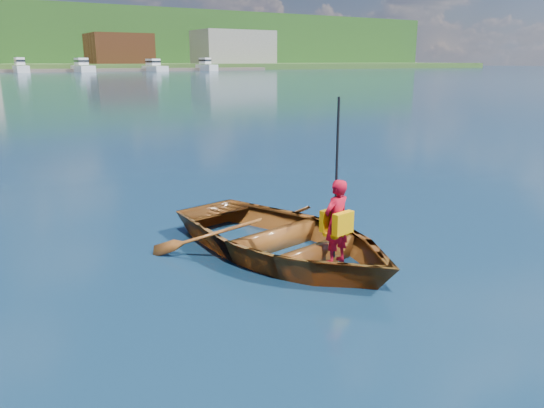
% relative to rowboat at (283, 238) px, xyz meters
% --- Properties ---
extents(ground, '(600.00, 600.00, 0.00)m').
position_rel_rowboat_xyz_m(ground, '(-0.18, -0.13, -0.27)').
color(ground, '#0D1B3A').
rests_on(ground, ground).
extents(rowboat, '(3.64, 4.55, 0.84)m').
position_rel_rowboat_xyz_m(rowboat, '(0.00, 0.00, 0.00)').
color(rowboat, brown).
rests_on(rowboat, ground).
extents(child_paddler, '(0.48, 0.40, 2.26)m').
position_rel_rowboat_xyz_m(child_paddler, '(0.32, -0.85, 0.43)').
color(child_paddler, '#B0091F').
rests_on(child_paddler, ground).
extents(hillside_trees, '(292.64, 80.33, 23.80)m').
position_rel_rowboat_xyz_m(hillside_trees, '(35.60, 231.46, 16.42)').
color(hillside_trees, '#382314').
rests_on(hillside_trees, ground).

